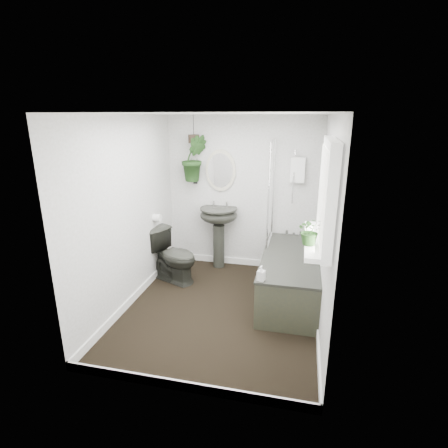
# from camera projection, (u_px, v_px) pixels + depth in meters

# --- Properties ---
(floor) EXTENTS (2.30, 2.80, 0.02)m
(floor) POSITION_uv_depth(u_px,v_px,m) (221.00, 309.00, 4.32)
(floor) COLOR black
(floor) RESTS_ON ground
(ceiling) EXTENTS (2.30, 2.80, 0.02)m
(ceiling) POSITION_uv_depth(u_px,v_px,m) (221.00, 113.00, 3.64)
(ceiling) COLOR white
(ceiling) RESTS_ON ground
(wall_back) EXTENTS (2.30, 0.02, 2.30)m
(wall_back) POSITION_uv_depth(u_px,v_px,m) (242.00, 194.00, 5.29)
(wall_back) COLOR silver
(wall_back) RESTS_ON ground
(wall_front) EXTENTS (2.30, 0.02, 2.30)m
(wall_front) POSITION_uv_depth(u_px,v_px,m) (179.00, 270.00, 2.66)
(wall_front) COLOR silver
(wall_front) RESTS_ON ground
(wall_left) EXTENTS (0.02, 2.80, 2.30)m
(wall_left) POSITION_uv_depth(u_px,v_px,m) (128.00, 213.00, 4.22)
(wall_left) COLOR silver
(wall_left) RESTS_ON ground
(wall_right) EXTENTS (0.02, 2.80, 2.30)m
(wall_right) POSITION_uv_depth(u_px,v_px,m) (327.00, 226.00, 3.73)
(wall_right) COLOR silver
(wall_right) RESTS_ON ground
(skirting) EXTENTS (2.30, 2.80, 0.10)m
(skirting) POSITION_uv_depth(u_px,v_px,m) (221.00, 305.00, 4.30)
(skirting) COLOR white
(skirting) RESTS_ON floor
(bathtub) EXTENTS (0.72, 1.72, 0.58)m
(bathtub) POSITION_uv_depth(u_px,v_px,m) (290.00, 276.00, 4.53)
(bathtub) COLOR black
(bathtub) RESTS_ON floor
(bath_screen) EXTENTS (0.04, 0.72, 1.40)m
(bath_screen) POSITION_uv_depth(u_px,v_px,m) (271.00, 193.00, 4.76)
(bath_screen) COLOR silver
(bath_screen) RESTS_ON bathtub
(shower_box) EXTENTS (0.20, 0.10, 0.35)m
(shower_box) POSITION_uv_depth(u_px,v_px,m) (298.00, 170.00, 4.94)
(shower_box) COLOR white
(shower_box) RESTS_ON wall_back
(oval_mirror) EXTENTS (0.46, 0.03, 0.62)m
(oval_mirror) POSITION_uv_depth(u_px,v_px,m) (220.00, 170.00, 5.22)
(oval_mirror) COLOR beige
(oval_mirror) RESTS_ON wall_back
(wall_sconce) EXTENTS (0.04, 0.04, 0.22)m
(wall_sconce) POSITION_uv_depth(u_px,v_px,m) (195.00, 176.00, 5.33)
(wall_sconce) COLOR black
(wall_sconce) RESTS_ON wall_back
(toilet_roll_holder) EXTENTS (0.11, 0.11, 0.11)m
(toilet_roll_holder) POSITION_uv_depth(u_px,v_px,m) (157.00, 218.00, 4.94)
(toilet_roll_holder) COLOR white
(toilet_roll_holder) RESTS_ON wall_left
(window_recess) EXTENTS (0.08, 1.00, 0.90)m
(window_recess) POSITION_uv_depth(u_px,v_px,m) (327.00, 194.00, 2.95)
(window_recess) COLOR white
(window_recess) RESTS_ON wall_right
(window_sill) EXTENTS (0.18, 1.00, 0.04)m
(window_sill) POSITION_uv_depth(u_px,v_px,m) (315.00, 240.00, 3.09)
(window_sill) COLOR white
(window_sill) RESTS_ON wall_right
(window_blinds) EXTENTS (0.01, 0.86, 0.76)m
(window_blinds) POSITION_uv_depth(u_px,v_px,m) (322.00, 193.00, 2.96)
(window_blinds) COLOR white
(window_blinds) RESTS_ON wall_right
(toilet) EXTENTS (0.84, 0.67, 0.75)m
(toilet) POSITION_uv_depth(u_px,v_px,m) (173.00, 256.00, 4.97)
(toilet) COLOR black
(toilet) RESTS_ON floor
(pedestal_sink) EXTENTS (0.64, 0.57, 0.96)m
(pedestal_sink) POSITION_uv_depth(u_px,v_px,m) (219.00, 237.00, 5.40)
(pedestal_sink) COLOR black
(pedestal_sink) RESTS_ON floor
(sill_plant) EXTENTS (0.25, 0.23, 0.24)m
(sill_plant) POSITION_uv_depth(u_px,v_px,m) (311.00, 231.00, 2.88)
(sill_plant) COLOR black
(sill_plant) RESTS_ON window_sill
(hanging_plant) EXTENTS (0.45, 0.41, 0.68)m
(hanging_plant) POSITION_uv_depth(u_px,v_px,m) (194.00, 158.00, 5.13)
(hanging_plant) COLOR black
(hanging_plant) RESTS_ON ceiling
(soap_bottle) EXTENTS (0.09, 0.09, 0.17)m
(soap_bottle) POSITION_uv_depth(u_px,v_px,m) (261.00, 273.00, 3.74)
(soap_bottle) COLOR black
(soap_bottle) RESTS_ON bathtub
(hanging_pot) EXTENTS (0.16, 0.16, 0.12)m
(hanging_pot) POSITION_uv_depth(u_px,v_px,m) (194.00, 139.00, 5.05)
(hanging_pot) COLOR #2E2219
(hanging_pot) RESTS_ON ceiling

